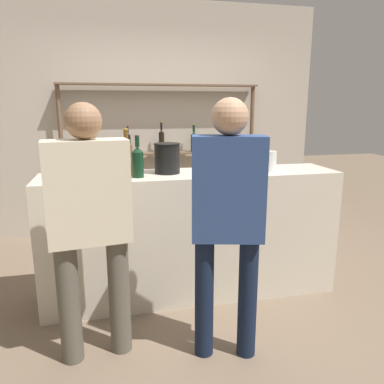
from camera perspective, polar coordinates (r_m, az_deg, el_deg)
name	(u,v)px	position (r m, az deg, el deg)	size (l,w,h in m)	color
ground_plane	(192,292)	(3.36, 0.00, -15.00)	(16.00, 16.00, 0.00)	#7A6651
bar_counter	(192,235)	(3.14, 0.00, -6.53)	(2.40, 0.52, 1.05)	beige
back_wall	(159,120)	(4.80, -5.03, 10.88)	(4.00, 0.12, 2.80)	#B2A899
back_shelf	(163,136)	(4.63, -4.49, 8.57)	(2.39, 0.18, 1.83)	brown
counter_bottle_0	(127,156)	(2.94, -9.93, 5.37)	(0.09, 0.09, 0.36)	brown
counter_bottle_1	(138,161)	(2.84, -8.26, 4.68)	(0.09, 0.09, 0.31)	black
counter_bottle_2	(237,155)	(3.22, 6.89, 5.66)	(0.07, 0.07, 0.31)	brown
ice_bucket	(167,158)	(2.99, -3.81, 5.15)	(0.21, 0.21, 0.24)	black
cork_jar	(268,161)	(3.14, 11.52, 4.62)	(0.13, 0.13, 0.17)	silver
customer_center	(228,212)	(2.25, 5.47, -3.11)	(0.46, 0.29, 1.62)	#121C33
customer_left	(89,218)	(2.32, -15.35, -3.82)	(0.50, 0.27, 1.60)	#575347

